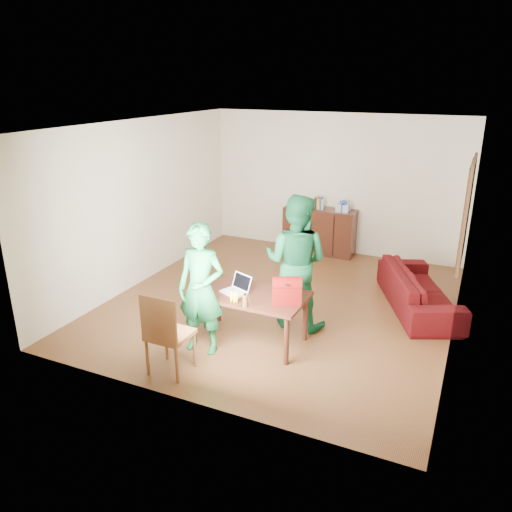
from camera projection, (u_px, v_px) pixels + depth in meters
The scene contains 10 objects.
room at pixel (286, 220), 7.44m from camera, with size 5.20×5.70×2.90m.
table at pixel (250, 299), 6.45m from camera, with size 1.48×0.84×0.69m.
chair at pixel (170, 349), 5.86m from camera, with size 0.47×0.45×1.04m.
person_near at pixel (201, 289), 6.16m from camera, with size 0.61×0.40×1.68m, color #155F2D.
person_far at pixel (296, 262), 6.80m from camera, with size 0.91×0.71×1.88m, color #12532C.
laptop at pixel (234, 290), 6.41m from camera, with size 0.38×0.33×0.22m.
bananas at pixel (234, 300), 6.15m from camera, with size 0.15×0.09×0.06m, color yellow, non-canonical shape.
bottle at pixel (245, 300), 6.00m from camera, with size 0.06×0.06×0.18m, color #583914.
red_bag at pixel (287, 293), 6.12m from camera, with size 0.36×0.21×0.26m, color #680D06.
sofa at pixel (419, 290), 7.51m from camera, with size 2.02×0.79×0.59m, color #39070B.
Camera 1 is at (2.59, -6.59, 3.31)m, focal length 35.00 mm.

